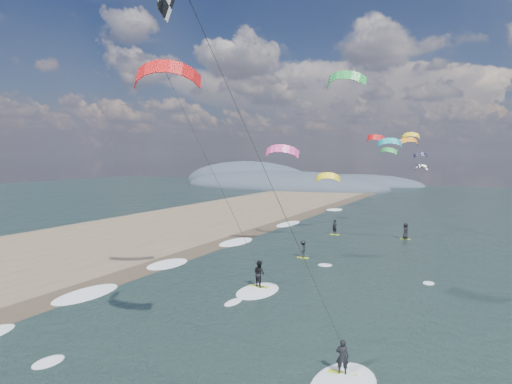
% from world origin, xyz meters
% --- Properties ---
extents(ground, '(260.00, 260.00, 0.00)m').
position_xyz_m(ground, '(0.00, 0.00, 0.00)').
color(ground, black).
rests_on(ground, ground).
extents(sand_strip, '(26.00, 240.00, 0.00)m').
position_xyz_m(sand_strip, '(-24.00, 10.00, 0.00)').
color(sand_strip, brown).
rests_on(sand_strip, ground).
extents(wet_sand_strip, '(3.00, 240.00, 0.00)m').
position_xyz_m(wet_sand_strip, '(-12.00, 10.00, 0.00)').
color(wet_sand_strip, '#382D23').
rests_on(wet_sand_strip, ground).
extents(coastal_hills, '(80.00, 41.00, 15.00)m').
position_xyz_m(coastal_hills, '(-44.84, 107.86, 0.00)').
color(coastal_hills, '#3D4756').
rests_on(coastal_hills, ground).
extents(kitesurfer_near_a, '(7.60, 8.53, 16.46)m').
position_xyz_m(kitesurfer_near_a, '(4.59, -1.06, 12.15)').
color(kitesurfer_near_a, '#A8C222').
rests_on(kitesurfer_near_a, ground).
extents(kitesurfer_near_b, '(7.35, 9.08, 15.82)m').
position_xyz_m(kitesurfer_near_b, '(-3.68, 8.64, 10.65)').
color(kitesurfer_near_b, '#A8C222').
rests_on(kitesurfer_near_b, ground).
extents(far_kitesurfers, '(9.02, 14.83, 1.85)m').
position_xyz_m(far_kitesurfers, '(0.75, 30.77, 0.88)').
color(far_kitesurfers, '#A8C222').
rests_on(far_kitesurfers, ground).
extents(bg_kite_field, '(10.27, 65.82, 11.09)m').
position_xyz_m(bg_kite_field, '(-0.64, 52.63, 11.45)').
color(bg_kite_field, orange).
rests_on(bg_kite_field, ground).
extents(shoreline_surf, '(2.40, 79.40, 0.11)m').
position_xyz_m(shoreline_surf, '(-10.80, 14.75, 0.00)').
color(shoreline_surf, white).
rests_on(shoreline_surf, ground).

